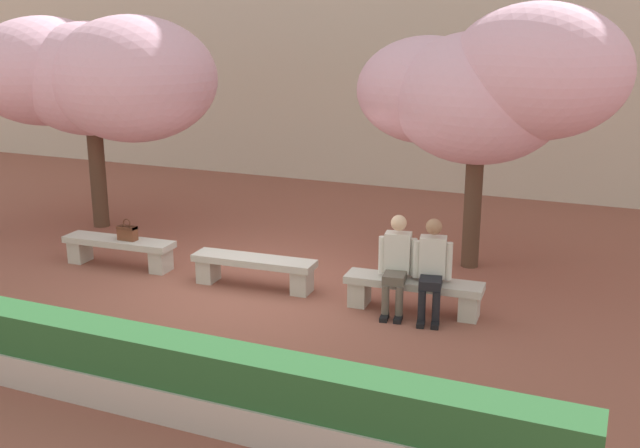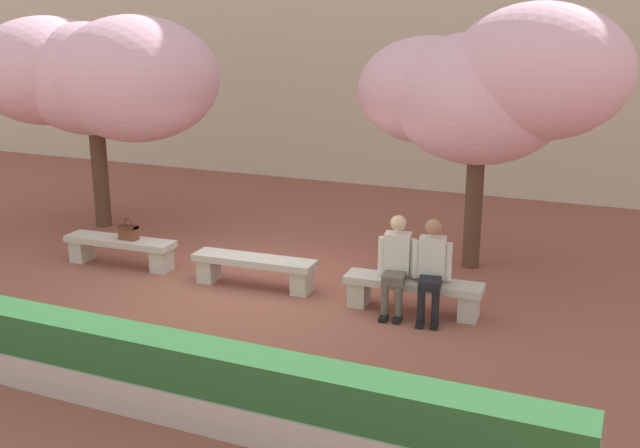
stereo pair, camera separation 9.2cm
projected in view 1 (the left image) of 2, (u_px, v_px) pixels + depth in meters
ground_plane at (254, 287)px, 10.86m from camera, size 100.00×100.00×0.00m
building_facade at (430, 2)px, 17.85m from camera, size 28.00×4.00×8.29m
stone_bench_west_end at (119, 248)px, 11.68m from camera, size 1.85×0.52×0.45m
stone_bench_near_west at (254, 267)px, 10.78m from camera, size 1.85×0.52×0.45m
stone_bench_center at (413, 290)px, 9.87m from camera, size 1.85×0.52×0.45m
person_seated_left at (397, 260)px, 9.81m from camera, size 0.50×0.72×1.29m
person_seated_right at (432, 265)px, 9.63m from camera, size 0.50×0.73×1.29m
handbag at (127, 232)px, 11.54m from camera, size 0.30×0.15×0.34m
cherry_tree_main at (487, 87)px, 11.01m from camera, size 4.08×2.65×4.01m
cherry_tree_secondary at (94, 77)px, 13.28m from camera, size 4.57×2.97×3.84m
planter_hedge_foreground at (93, 360)px, 7.65m from camera, size 9.93×0.50×0.80m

